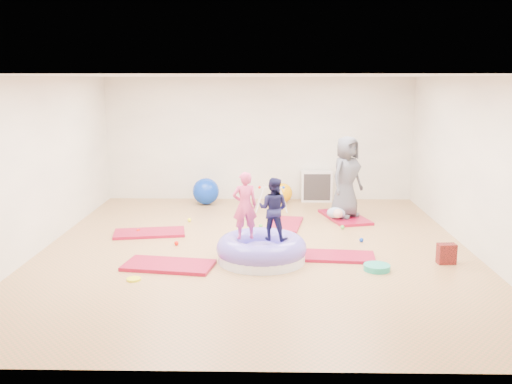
{
  "coord_description": "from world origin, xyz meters",
  "views": [
    {
      "loc": [
        0.18,
        -9.02,
        2.76
      ],
      "look_at": [
        0.0,
        0.3,
        0.9
      ],
      "focal_mm": 40.0,
      "sensor_mm": 36.0,
      "label": 1
    }
  ],
  "objects": [
    {
      "name": "gym_mat_right",
      "position": [
        1.28,
        -0.44,
        0.02
      ],
      "size": [
        1.22,
        0.69,
        0.05
      ],
      "primitive_type": "cube",
      "rotation": [
        0.0,
        0.0,
        -0.1
      ],
      "color": "maroon",
      "rests_on": "ground"
    },
    {
      "name": "gym_mat_center_back",
      "position": [
        0.53,
        1.55,
        0.02
      ],
      "size": [
        0.76,
        1.23,
        0.05
      ],
      "primitive_type": "cube",
      "rotation": [
        0.0,
        0.0,
        1.4
      ],
      "color": "maroon",
      "rests_on": "ground"
    },
    {
      "name": "infant_play_gym",
      "position": [
        0.28,
        2.78,
        0.35
      ],
      "size": [
        0.68,
        0.64,
        0.52
      ],
      "rotation": [
        0.0,
        0.0,
        0.03
      ],
      "color": "silver",
      "rests_on": "ground"
    },
    {
      "name": "child_navy",
      "position": [
        0.28,
        -0.64,
        0.88
      ],
      "size": [
        0.55,
        0.49,
        0.96
      ],
      "primitive_type": "imported",
      "rotation": [
        0.0,
        0.0,
        2.84
      ],
      "color": "#15153B",
      "rests_on": "inflatable_cushion"
    },
    {
      "name": "exercise_ball_blue",
      "position": [
        -1.18,
        3.39,
        0.3
      ],
      "size": [
        0.59,
        0.59,
        0.59
      ],
      "primitive_type": "sphere",
      "color": "#0830AC",
      "rests_on": "ground"
    },
    {
      "name": "cube_shelf",
      "position": [
        1.31,
        3.79,
        0.35
      ],
      "size": [
        0.7,
        0.35,
        0.7
      ],
      "color": "silver",
      "rests_on": "ground"
    },
    {
      "name": "gym_mat_rear_right",
      "position": [
        1.75,
        2.13,
        0.03
      ],
      "size": [
        0.99,
        1.46,
        0.06
      ],
      "primitive_type": "cube",
      "rotation": [
        0.0,
        0.0,
        1.83
      ],
      "color": "maroon",
      "rests_on": "ground"
    },
    {
      "name": "balance_disc",
      "position": [
        1.8,
        -1.02,
        0.04
      ],
      "size": [
        0.39,
        0.39,
        0.09
      ],
      "primitive_type": "cylinder",
      "color": "teal",
      "rests_on": "ground"
    },
    {
      "name": "room",
      "position": [
        0.0,
        0.0,
        1.4
      ],
      "size": [
        7.01,
        8.01,
        2.81
      ],
      "color": "#BE7D4D",
      "rests_on": "ground"
    },
    {
      "name": "gym_mat_mid_left",
      "position": [
        -1.93,
        0.87,
        0.03
      ],
      "size": [
        1.34,
        0.83,
        0.05
      ],
      "primitive_type": "cube",
      "rotation": [
        0.0,
        0.0,
        0.17
      ],
      "color": "maroon",
      "rests_on": "ground"
    },
    {
      "name": "gym_mat_front_left",
      "position": [
        -1.28,
        -0.93,
        0.03
      ],
      "size": [
        1.4,
        0.85,
        0.05
      ],
      "primitive_type": "cube",
      "rotation": [
        0.0,
        0.0,
        -0.16
      ],
      "color": "maroon",
      "rests_on": "ground"
    },
    {
      "name": "ball_pit_balls",
      "position": [
        -0.15,
        0.91,
        0.04
      ],
      "size": [
        4.04,
        1.68,
        0.08
      ],
      "color": "#0830AC",
      "rests_on": "ground"
    },
    {
      "name": "infant",
      "position": [
        1.56,
        1.88,
        0.17
      ],
      "size": [
        0.39,
        0.4,
        0.23
      ],
      "color": "#91A4C9",
      "rests_on": "gym_mat_rear_right"
    },
    {
      "name": "adult_caregiver",
      "position": [
        1.75,
        2.08,
        0.86
      ],
      "size": [
        0.92,
        0.91,
        1.61
      ],
      "primitive_type": "imported",
      "rotation": [
        0.0,
        0.0,
        0.76
      ],
      "color": "#494A53",
      "rests_on": "gym_mat_rear_right"
    },
    {
      "name": "yellow_toy",
      "position": [
        -1.67,
        -1.51,
        0.02
      ],
      "size": [
        0.2,
        0.2,
        0.03
      ],
      "primitive_type": "cylinder",
      "color": "#FCFF1B",
      "rests_on": "ground"
    },
    {
      "name": "inflatable_cushion",
      "position": [
        0.1,
        -0.63,
        0.17
      ],
      "size": [
        1.39,
        1.39,
        0.44
      ],
      "rotation": [
        0.0,
        0.0,
        -0.27
      ],
      "color": "white",
      "rests_on": "ground"
    },
    {
      "name": "exercise_ball_orange",
      "position": [
        0.53,
        3.6,
        0.22
      ],
      "size": [
        0.45,
        0.45,
        0.45
      ],
      "primitive_type": "sphere",
      "color": "#EA9802",
      "rests_on": "ground"
    },
    {
      "name": "backpack",
      "position": [
        2.91,
        -0.69,
        0.16
      ],
      "size": [
        0.28,
        0.19,
        0.31
      ],
      "primitive_type": "cube",
      "rotation": [
        0.0,
        0.0,
        0.08
      ],
      "color": "#A41D1B",
      "rests_on": "ground"
    },
    {
      "name": "child_pink",
      "position": [
        -0.15,
        -0.59,
        0.92
      ],
      "size": [
        0.42,
        0.32,
        1.04
      ],
      "primitive_type": "imported",
      "rotation": [
        0.0,
        0.0,
        3.36
      ],
      "color": "#DA3F72",
      "rests_on": "inflatable_cushion"
    }
  ]
}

